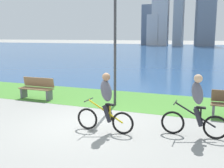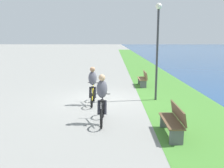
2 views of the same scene
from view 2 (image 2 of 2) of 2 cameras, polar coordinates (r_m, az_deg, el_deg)
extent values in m
plane|color=gray|center=(11.20, -2.67, -3.86)|extent=(300.00, 300.00, 0.00)
cube|color=#478433|center=(11.57, 15.30, -3.75)|extent=(120.00, 3.38, 0.01)
torus|color=black|center=(10.94, -4.36, -2.55)|extent=(0.62, 0.06, 0.62)
torus|color=black|center=(9.90, -4.88, -3.95)|extent=(0.62, 0.06, 0.62)
cylinder|color=gold|center=(10.33, -4.64, -1.74)|extent=(1.04, 0.04, 0.60)
cylinder|color=gold|center=(10.21, -4.70, -2.17)|extent=(0.04, 0.04, 0.46)
cube|color=black|center=(10.16, -4.73, -0.79)|extent=(0.24, 0.10, 0.05)
cylinder|color=black|center=(10.78, -4.42, 0.30)|extent=(0.03, 0.52, 0.03)
ellipsoid|color=#595966|center=(10.20, -4.70, 1.42)|extent=(0.40, 0.36, 0.65)
sphere|color=#A57A59|center=(10.14, -4.74, 3.54)|extent=(0.22, 0.22, 0.22)
cylinder|color=#26262D|center=(10.27, -5.23, -2.04)|extent=(0.27, 0.11, 0.49)
cylinder|color=#26262D|center=(10.25, -4.12, -2.05)|extent=(0.27, 0.11, 0.49)
torus|color=black|center=(8.66, -2.18, -6.01)|extent=(0.64, 0.06, 0.64)
torus|color=black|center=(7.61, -2.57, -8.36)|extent=(0.64, 0.06, 0.64)
cylinder|color=black|center=(8.03, -2.39, -5.23)|extent=(1.07, 0.04, 0.61)
cylinder|color=black|center=(7.91, -2.43, -5.85)|extent=(0.04, 0.04, 0.47)
cube|color=black|center=(7.84, -2.45, -4.07)|extent=(0.24, 0.10, 0.05)
cylinder|color=black|center=(8.46, -2.22, -2.41)|extent=(0.03, 0.52, 0.03)
ellipsoid|color=#595966|center=(7.86, -2.43, -1.19)|extent=(0.40, 0.36, 0.65)
sphere|color=#D8AD84|center=(7.79, -2.45, 1.55)|extent=(0.22, 0.22, 0.22)
cylinder|color=#26262D|center=(7.96, -3.14, -5.64)|extent=(0.27, 0.11, 0.49)
cylinder|color=#26262D|center=(7.95, -1.69, -5.65)|extent=(0.27, 0.11, 0.49)
cube|color=brown|center=(7.24, 14.04, -8.59)|extent=(1.50, 0.45, 0.04)
cube|color=brown|center=(7.21, 15.65, -6.66)|extent=(1.50, 0.11, 0.40)
cube|color=#595960|center=(6.73, 15.26, -12.20)|extent=(0.08, 0.37, 0.45)
cube|color=#595960|center=(7.91, 12.87, -8.61)|extent=(0.08, 0.37, 0.45)
cube|color=olive|center=(14.65, 7.27, 1.29)|extent=(1.50, 0.45, 0.04)
cube|color=olive|center=(14.64, 8.05, 2.25)|extent=(1.50, 0.11, 0.40)
cube|color=#595960|center=(14.05, 7.55, -0.04)|extent=(0.08, 0.37, 0.45)
cube|color=#595960|center=(15.32, 6.97, 0.85)|extent=(0.08, 0.37, 0.45)
cylinder|color=#38383D|center=(11.08, 10.80, 6.70)|extent=(0.10, 0.10, 4.16)
sphere|color=white|center=(11.15, 11.20, 17.94)|extent=(0.28, 0.28, 0.28)
camera|label=1|loc=(10.52, -46.82, 6.52)|focal=44.08mm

